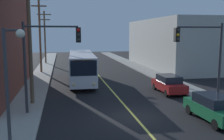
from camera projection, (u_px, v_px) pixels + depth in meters
name	position (u px, v px, depth m)	size (l,w,h in m)	color
ground_plane	(135.00, 117.00, 16.83)	(120.00, 120.00, 0.00)	black
sidewalk_left	(35.00, 88.00, 25.17)	(2.50, 90.00, 0.15)	gray
sidewalk_right	(174.00, 83.00, 27.90)	(2.50, 90.00, 0.15)	gray
lane_stripe_center	(101.00, 78.00, 31.41)	(0.16, 60.00, 0.01)	#D8CC4C
building_right_warehouse	(182.00, 44.00, 41.52)	(12.00, 21.47, 7.54)	#B2B2A8
city_bus	(82.00, 66.00, 28.75)	(3.06, 12.24, 3.20)	silver
parked_car_green	(213.00, 107.00, 16.04)	(1.90, 4.44, 1.62)	#196038
parked_car_red	(169.00, 84.00, 23.57)	(1.87, 4.42, 1.62)	maroon
utility_pole_near	(29.00, 29.00, 18.85)	(2.40, 0.28, 10.09)	brown
utility_pole_mid	(40.00, 30.00, 34.72)	(2.40, 0.28, 10.36)	brown
utility_pole_far	(45.00, 34.00, 45.40)	(2.40, 0.28, 9.11)	brown
traffic_signal_left_corner	(49.00, 50.00, 16.93)	(3.75, 0.48, 6.00)	#2D2D33
traffic_signal_right_corner	(202.00, 49.00, 18.71)	(3.75, 0.48, 6.00)	#2D2D33
street_lamp_left	(11.00, 71.00, 11.61)	(0.98, 0.40, 5.50)	#38383D
fire_hydrant	(179.00, 82.00, 25.68)	(0.44, 0.26, 0.84)	red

